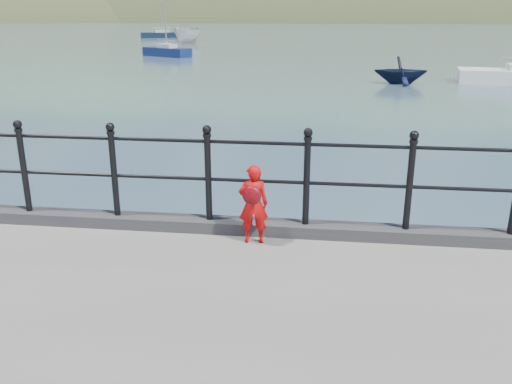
# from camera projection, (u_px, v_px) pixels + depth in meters

# --- Properties ---
(ground) EXTENTS (600.00, 600.00, 0.00)m
(ground) POSITION_uv_depth(u_px,v_px,m) (258.00, 297.00, 7.22)
(ground) COLOR #2D4251
(ground) RESTS_ON ground
(kerb) EXTENTS (60.00, 0.30, 0.15)m
(kerb) POSITION_uv_depth(u_px,v_px,m) (257.00, 227.00, 6.74)
(kerb) COLOR #28282B
(kerb) RESTS_ON quay
(railing) EXTENTS (18.11, 0.11, 1.20)m
(railing) POSITION_uv_depth(u_px,v_px,m) (257.00, 169.00, 6.50)
(railing) COLOR black
(railing) RESTS_ON kerb
(far_shore) EXTENTS (830.00, 200.00, 156.00)m
(far_shore) POSITION_uv_depth(u_px,v_px,m) (414.00, 74.00, 234.78)
(far_shore) COLOR #333A21
(far_shore) RESTS_ON ground
(child) EXTENTS (0.38, 0.33, 0.96)m
(child) POSITION_uv_depth(u_px,v_px,m) (253.00, 204.00, 6.33)
(child) COLOR #C3090A
(child) RESTS_ON quay
(launch_white) EXTENTS (3.04, 5.19, 1.89)m
(launch_white) POSITION_uv_depth(u_px,v_px,m) (187.00, 35.00, 60.30)
(launch_white) COLOR beige
(launch_white) RESTS_ON ground
(launch_navy) EXTENTS (2.67, 2.31, 1.39)m
(launch_navy) POSITION_uv_depth(u_px,v_px,m) (401.00, 70.00, 27.82)
(launch_navy) COLOR black
(launch_navy) RESTS_ON ground
(sailboat_left) EXTENTS (5.77, 4.06, 8.01)m
(sailboat_left) POSITION_uv_depth(u_px,v_px,m) (162.00, 35.00, 74.61)
(sailboat_left) COLOR black
(sailboat_left) RESTS_ON ground
(sailboat_port) EXTENTS (4.49, 3.36, 6.57)m
(sailboat_port) POSITION_uv_depth(u_px,v_px,m) (167.00, 52.00, 44.45)
(sailboat_port) COLOR #12214F
(sailboat_port) RESTS_ON ground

